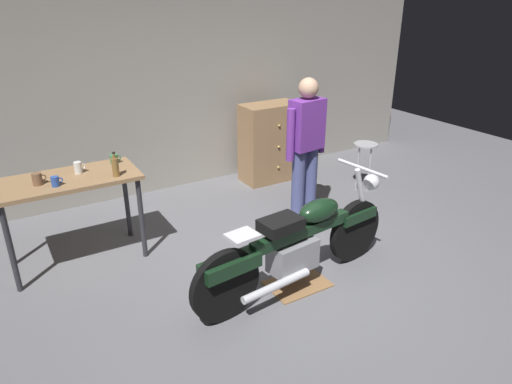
% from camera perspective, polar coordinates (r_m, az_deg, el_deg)
% --- Properties ---
extents(ground_plane, '(12.00, 12.00, 0.00)m').
position_cam_1_polar(ground_plane, '(4.46, 4.85, -10.75)').
color(ground_plane, slate).
extents(back_wall, '(8.00, 0.12, 3.10)m').
position_cam_1_polar(back_wall, '(6.25, -10.15, 14.35)').
color(back_wall, gray).
rests_on(back_wall, ground_plane).
extents(workbench, '(1.30, 0.64, 0.90)m').
position_cam_1_polar(workbench, '(4.73, -22.11, 0.38)').
color(workbench, '#99724C').
rests_on(workbench, ground_plane).
extents(motorcycle, '(2.18, 0.64, 1.00)m').
position_cam_1_polar(motorcycle, '(4.16, 5.32, -6.22)').
color(motorcycle, black).
rests_on(motorcycle, ground_plane).
extents(person_standing, '(0.57, 0.27, 1.67)m').
position_cam_1_polar(person_standing, '(5.25, 6.19, 5.84)').
color(person_standing, '#4C548B').
rests_on(person_standing, ground_plane).
extents(shop_stool, '(0.32, 0.32, 0.64)m').
position_cam_1_polar(shop_stool, '(6.42, 13.30, 4.63)').
color(shop_stool, '#B2B2B7').
rests_on(shop_stool, ground_plane).
extents(wooden_dresser, '(0.80, 0.47, 1.10)m').
position_cam_1_polar(wooden_dresser, '(6.55, 1.72, 6.12)').
color(wooden_dresser, '#99724C').
rests_on(wooden_dresser, ground_plane).
extents(drip_tray, '(0.56, 0.40, 0.01)m').
position_cam_1_polar(drip_tray, '(4.40, 5.15, -11.21)').
color(drip_tray, olive).
rests_on(drip_tray, ground_plane).
extents(mug_white_ceramic, '(0.11, 0.07, 0.11)m').
position_cam_1_polar(mug_white_ceramic, '(4.75, -21.09, 2.83)').
color(mug_white_ceramic, white).
rests_on(mug_white_ceramic, workbench).
extents(mug_green_speckled, '(0.11, 0.08, 0.09)m').
position_cam_1_polar(mug_green_speckled, '(4.91, -17.10, 3.92)').
color(mug_green_speckled, '#3D7F4C').
rests_on(mug_green_speckled, workbench).
extents(mug_blue_enamel, '(0.10, 0.07, 0.09)m').
position_cam_1_polar(mug_blue_enamel, '(4.51, -23.52, 1.21)').
color(mug_blue_enamel, '#2D51AD').
rests_on(mug_blue_enamel, workbench).
extents(mug_brown_stoneware, '(0.12, 0.09, 0.11)m').
position_cam_1_polar(mug_brown_stoneware, '(4.60, -25.37, 1.46)').
color(mug_brown_stoneware, brown).
rests_on(mug_brown_stoneware, workbench).
extents(bottle, '(0.06, 0.06, 0.24)m').
position_cam_1_polar(bottle, '(4.54, -16.98, 3.01)').
color(bottle, olive).
rests_on(bottle, workbench).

